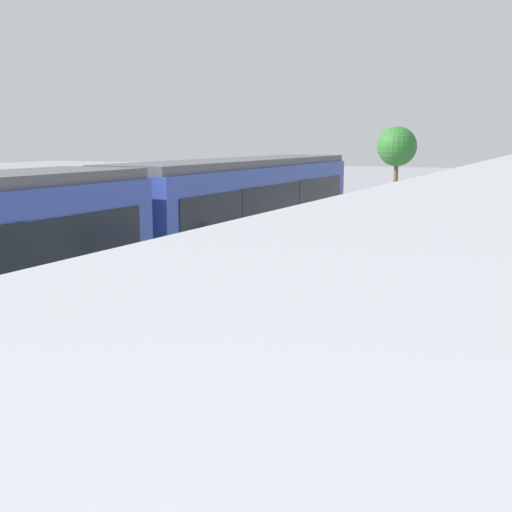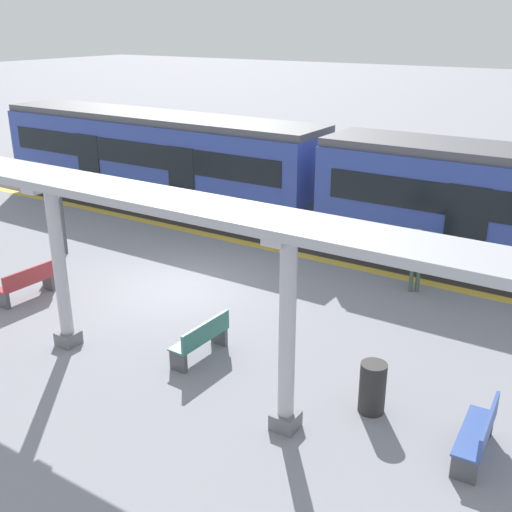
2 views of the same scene
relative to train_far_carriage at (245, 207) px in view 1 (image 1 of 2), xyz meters
name	(u,v)px [view 1 (image 1 of 2)]	position (x,y,z in m)	size (l,w,h in m)	color
ground_plane	(312,355)	(5.70, -8.44, -1.83)	(176.00, 176.00, 0.00)	gray
tactile_edge_strip	(145,330)	(1.78, -8.44, -1.83)	(0.37, 29.18, 0.01)	gold
trackbed	(81,320)	(-0.01, -8.44, -1.83)	(3.20, 41.18, 0.01)	#38332D
train_far_carriage	(245,207)	(0.00, 0.00, 0.00)	(2.65, 13.47, 3.48)	#32489F
canopy_pillar_second	(477,400)	(9.36, -14.01, 0.02)	(1.10, 0.44, 3.64)	slate
bench_mid_platform	(470,314)	(8.24, -5.67, -1.39)	(1.51, 0.49, 0.86)	#347165
bench_far_end	(417,410)	(8.29, -11.18, -1.39)	(1.52, 0.49, 0.86)	#A13135
bench_extra_slot	(502,268)	(8.35, 0.01, -1.39)	(1.52, 0.52, 0.86)	#37539C
trash_bin	(484,278)	(8.09, -1.94, -1.34)	(0.48, 0.48, 0.98)	#2B2A2A
platform_info_sign	(174,358)	(5.51, -12.97, -0.50)	(0.56, 0.10, 2.20)	#4C4C51
passenger_waiting_near_edge	(276,248)	(2.53, -3.08, -0.76)	(0.46, 0.54, 1.72)	#4B5D4D
tree_centre_background	(397,147)	(-1.71, 28.14, 1.77)	(2.90, 2.90, 5.08)	brown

